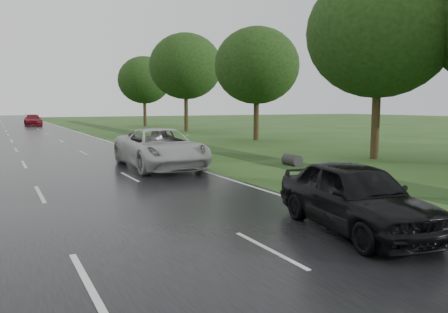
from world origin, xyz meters
name	(u,v)px	position (x,y,z in m)	size (l,w,h in m)	color
ground	(87,285)	(0.00, 0.00, 0.00)	(220.00, 220.00, 0.00)	#284217
road	(7,132)	(0.00, 45.00, 0.02)	(14.00, 180.00, 0.04)	black
edge_stripe_east	(73,131)	(6.75, 45.00, 0.04)	(0.12, 180.00, 0.01)	silver
center_line	(7,132)	(0.00, 45.00, 0.04)	(0.12, 180.00, 0.01)	silver
drainage_ditch	(212,149)	(11.50, 18.71, 0.04)	(2.20, 120.00, 0.56)	black
tree_east_b	(379,33)	(17.00, 10.00, 6.68)	(7.60, 7.60, 10.11)	#312514
tree_east_c	(257,66)	(18.20, 24.00, 6.14)	(7.00, 7.00, 9.29)	#312514
tree_east_d	(186,66)	(17.80, 38.00, 7.15)	(8.00, 8.00, 10.76)	#312514
tree_east_f	(144,80)	(17.50, 52.00, 6.37)	(7.20, 7.20, 9.62)	#312514
white_pickup	(160,148)	(5.50, 11.98, 0.94)	(3.00, 6.50, 1.81)	silver
dark_sedan	(355,196)	(6.00, 0.24, 0.84)	(1.88, 4.67, 1.59)	black
far_car_red	(33,120)	(3.78, 60.57, 0.83)	(2.20, 5.42, 1.57)	maroon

